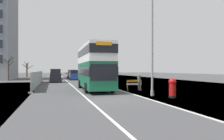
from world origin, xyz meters
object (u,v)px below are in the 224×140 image
(car_oncoming_near, at_px, (56,76))
(pedestrian_at_kerb, at_px, (139,82))
(car_receding_far, at_px, (71,74))
(double_decker_bus, at_px, (94,67))
(roadworks_barrier, at_px, (134,84))
(car_receding_mid, at_px, (74,75))
(lamppost_foreground, at_px, (152,44))
(red_pillar_postbox, at_px, (172,87))

(car_oncoming_near, bearing_deg, pedestrian_at_kerb, -64.27)
(car_receding_far, distance_m, pedestrian_at_kerb, 34.61)
(double_decker_bus, height_order, roadworks_barrier, double_decker_bus)
(car_receding_mid, bearing_deg, car_receding_far, 89.21)
(roadworks_barrier, xyz_separation_m, pedestrian_at_kerb, (0.59, 0.05, 0.20))
(car_receding_mid, xyz_separation_m, pedestrian_at_kerb, (4.58, -25.72, -0.09))
(double_decker_bus, distance_m, roadworks_barrier, 4.77)
(car_oncoming_near, relative_size, car_receding_far, 0.85)
(double_decker_bus, relative_size, lamppost_foreground, 1.13)
(lamppost_foreground, distance_m, roadworks_barrier, 5.92)
(double_decker_bus, relative_size, roadworks_barrier, 6.17)
(pedestrian_at_kerb, bearing_deg, car_receding_mid, 100.09)
(car_oncoming_near, distance_m, pedestrian_at_kerb, 19.59)
(car_oncoming_near, height_order, car_receding_far, car_oncoming_near)
(car_oncoming_near, height_order, pedestrian_at_kerb, car_oncoming_near)
(red_pillar_postbox, distance_m, car_receding_mid, 32.38)
(red_pillar_postbox, distance_m, pedestrian_at_kerb, 6.29)
(car_receding_mid, xyz_separation_m, car_receding_far, (0.12, 8.60, 0.00))
(lamppost_foreground, bearing_deg, car_receding_mid, 97.24)
(roadworks_barrier, height_order, car_oncoming_near, car_oncoming_near)
(lamppost_foreground, relative_size, car_receding_mid, 2.12)
(double_decker_bus, distance_m, lamppost_foreground, 7.83)
(car_receding_mid, height_order, pedestrian_at_kerb, car_receding_mid)
(pedestrian_at_kerb, bearing_deg, red_pillar_postbox, -87.56)
(lamppost_foreground, relative_size, pedestrian_at_kerb, 5.09)
(lamppost_foreground, xyz_separation_m, car_receding_far, (-3.74, 39.01, -3.39))
(double_decker_bus, xyz_separation_m, lamppost_foreground, (3.80, -6.60, 1.82))
(car_receding_mid, bearing_deg, lamppost_foreground, -82.76)
(car_oncoming_near, relative_size, pedestrian_at_kerb, 2.12)
(double_decker_bus, relative_size, car_receding_far, 2.30)
(double_decker_bus, bearing_deg, car_oncoming_near, 104.20)
(red_pillar_postbox, xyz_separation_m, car_receding_far, (-4.73, 40.61, 0.15))
(red_pillar_postbox, relative_size, roadworks_barrier, 0.92)
(double_decker_bus, distance_m, car_receding_far, 32.45)
(red_pillar_postbox, relative_size, car_receding_far, 0.34)
(lamppost_foreground, xyz_separation_m, car_receding_mid, (-3.86, 30.41, -3.40))
(red_pillar_postbox, bearing_deg, pedestrian_at_kerb, 92.44)
(roadworks_barrier, bearing_deg, red_pillar_postbox, -82.18)
(roadworks_barrier, distance_m, pedestrian_at_kerb, 0.63)
(car_receding_mid, distance_m, pedestrian_at_kerb, 26.13)
(roadworks_barrier, distance_m, car_receding_far, 34.59)
(roadworks_barrier, relative_size, car_oncoming_near, 0.44)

